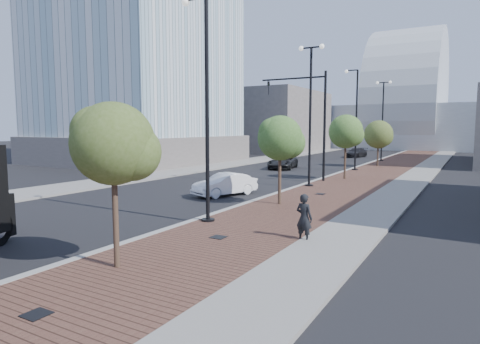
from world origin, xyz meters
The scene contains 23 objects.
sidewalk centered at (3.50, 40.00, 0.06)m, with size 7.00×140.00×0.12m, color #4C2D23.
concrete_strip centered at (6.20, 40.00, 0.07)m, with size 2.40×140.00×0.13m, color slate.
curb centered at (0.00, 40.00, 0.07)m, with size 0.30×140.00×0.14m, color gray.
west_sidewalk centered at (-13.00, 40.00, 0.06)m, with size 4.00×140.00×0.12m, color slate.
white_sedan centered at (-2.58, 16.48, 0.66)m, with size 1.39×3.98×1.31m, color white.
dark_car_mid centered at (-6.06, 32.80, 0.66)m, with size 2.19×4.76×1.32m, color black.
dark_car_far centered at (-3.82, 52.00, 0.62)m, with size 1.74×4.27×1.24m, color black.
pedestrian centered at (5.09, 9.33, 0.86)m, with size 0.63×0.41×1.72m, color black.
streetlight_1 centered at (0.49, 10.00, 4.34)m, with size 1.44×0.56×9.21m.
streetlight_2 centered at (0.60, 22.00, 4.82)m, with size 1.72×0.56×9.28m.
streetlight_3 centered at (0.49, 34.00, 4.34)m, with size 1.44×0.56×9.21m.
streetlight_4 centered at (0.60, 46.00, 4.82)m, with size 1.72×0.56×9.28m.
traffic_mast centered at (-0.30, 25.00, 4.98)m, with size 5.09×0.20×8.00m.
tree_0 centered at (1.65, 4.02, 3.54)m, with size 2.33×2.27×4.69m.
tree_1 centered at (1.65, 15.02, 3.45)m, with size 2.32×2.26×4.59m.
tree_2 centered at (1.65, 27.02, 3.68)m, with size 2.56×2.55×4.96m.
tree_3 centered at (1.65, 39.02, 3.29)m, with size 2.83×2.83×4.71m.
tower_podium centered at (-24.00, 32.00, 1.50)m, with size 19.00×19.00×3.00m, color #5F5955.
convention_center centered at (-2.00, 85.00, 6.00)m, with size 50.00×30.00×50.00m.
commercial_block_nw centered at (-20.00, 60.00, 5.00)m, with size 14.00×20.00×10.00m, color #605A57.
utility_cover_0 centered at (2.40, 1.00, 0.13)m, with size 0.50×0.50×0.02m, color black.
utility_cover_1 centered at (2.40, 8.00, 0.13)m, with size 0.50×0.50×0.02m, color black.
utility_cover_2 centered at (2.40, 19.00, 0.13)m, with size 0.50×0.50×0.02m, color black.
Camera 1 is at (10.15, -4.05, 3.99)m, focal length 30.99 mm.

